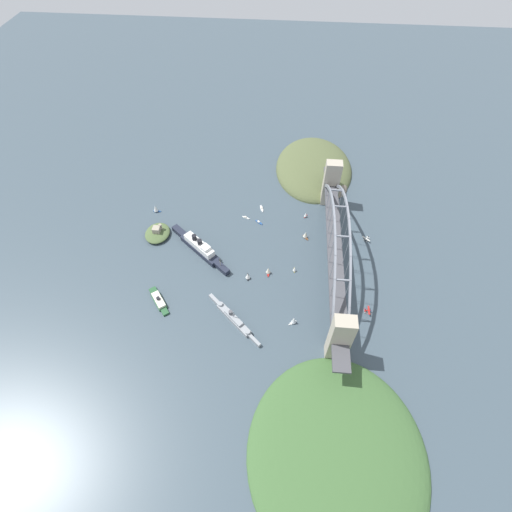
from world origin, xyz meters
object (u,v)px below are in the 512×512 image
at_px(seaplane_second_in_formation, 368,311).
at_px(small_boat_9, 294,320).
at_px(small_boat_0, 305,235).
at_px(small_boat_4, 246,217).
at_px(harbor_ferry_steamer, 159,300).
at_px(small_boat_3, 156,208).
at_px(fort_island_mid_harbor, 157,233).
at_px(small_boat_5, 295,269).
at_px(small_boat_6, 259,222).
at_px(small_boat_7, 262,208).
at_px(seaplane_taxiing_near_bridge, 366,239).
at_px(small_boat_2, 268,270).
at_px(small_boat_1, 306,215).
at_px(naval_cruiser, 233,318).
at_px(small_boat_8, 248,276).
at_px(ocean_liner, 199,247).
at_px(harbor_arch_bridge, 335,247).

xyz_separation_m(seaplane_second_in_formation, small_boat_9, (-18.11, 72.10, 2.58)).
bearing_deg(small_boat_0, seaplane_second_in_formation, -146.70).
bearing_deg(small_boat_4, harbor_ferry_steamer, 149.35).
relative_size(small_boat_3, small_boat_4, 1.18).
height_order(fort_island_mid_harbor, small_boat_5, fort_island_mid_harbor).
xyz_separation_m(small_boat_6, small_boat_7, (23.70, -1.46, 0.01)).
bearing_deg(small_boat_6, small_boat_9, -161.28).
distance_m(harbor_ferry_steamer, small_boat_3, 131.62).
height_order(fort_island_mid_harbor, seaplane_taxiing_near_bridge, fort_island_mid_harbor).
bearing_deg(small_boat_2, small_boat_1, -23.87).
relative_size(small_boat_0, small_boat_9, 0.96).
relative_size(naval_cruiser, harbor_ferry_steamer, 1.70).
xyz_separation_m(small_boat_2, small_boat_4, (79.88, 32.40, -3.75)).
distance_m(small_boat_0, small_boat_2, 67.05).
distance_m(small_boat_1, small_boat_5, 83.57).
distance_m(small_boat_8, small_boat_9, 69.02).
relative_size(fort_island_mid_harbor, small_boat_7, 2.80).
bearing_deg(small_boat_1, ocean_liner, 118.65).
bearing_deg(harbor_arch_bridge, small_boat_5, 105.11).
xyz_separation_m(ocean_liner, fort_island_mid_harbor, (19.27, 52.61, -2.55)).
distance_m(harbor_arch_bridge, small_boat_2, 73.02).
bearing_deg(small_boat_6, harbor_arch_bridge, -125.21).
distance_m(harbor_arch_bridge, seaplane_second_in_formation, 70.90).
height_order(harbor_arch_bridge, seaplane_second_in_formation, harbor_arch_bridge).
height_order(small_boat_2, small_boat_8, small_boat_2).
relative_size(seaplane_second_in_formation, small_boat_9, 0.99).
xyz_separation_m(small_boat_4, small_boat_5, (-74.65, -60.03, 2.37)).
relative_size(ocean_liner, small_boat_7, 6.45).
xyz_separation_m(seaplane_second_in_formation, small_boat_2, (39.08, 100.33, 2.45)).
height_order(small_boat_1, small_boat_2, small_boat_2).
bearing_deg(small_boat_8, harbor_ferry_steamer, 113.11).
xyz_separation_m(small_boat_4, small_boat_8, (-88.54, -11.54, 3.23)).
xyz_separation_m(seaplane_second_in_formation, small_boat_0, (93.83, 61.63, 2.37)).
xyz_separation_m(harbor_ferry_steamer, fort_island_mid_harbor, (88.69, 23.94, 1.37)).
bearing_deg(harbor_arch_bridge, small_boat_9, 152.54).
distance_m(harbor_arch_bridge, fort_island_mid_harbor, 200.45).
relative_size(seaplane_taxiing_near_bridge, small_boat_5, 1.26).
relative_size(harbor_ferry_steamer, small_boat_1, 4.33).
distance_m(naval_cruiser, seaplane_second_in_formation, 131.55).
height_order(small_boat_0, small_boat_2, small_boat_2).
height_order(naval_cruiser, seaplane_second_in_formation, naval_cruiser).
relative_size(small_boat_0, small_boat_7, 0.83).
height_order(seaplane_taxiing_near_bridge, small_boat_6, seaplane_taxiing_near_bridge).
xyz_separation_m(harbor_arch_bridge, fort_island_mid_harbor, (27.86, 196.54, -27.89)).
distance_m(small_boat_3, small_boat_9, 219.74).
height_order(small_boat_6, small_boat_7, small_boat_7).
xyz_separation_m(harbor_ferry_steamer, small_boat_1, (133.25, -145.49, 1.40)).
bearing_deg(ocean_liner, seaplane_second_in_formation, -109.55).
xyz_separation_m(ocean_liner, small_boat_6, (49.38, -61.78, -5.49)).
distance_m(seaplane_taxiing_near_bridge, small_boat_2, 121.90).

